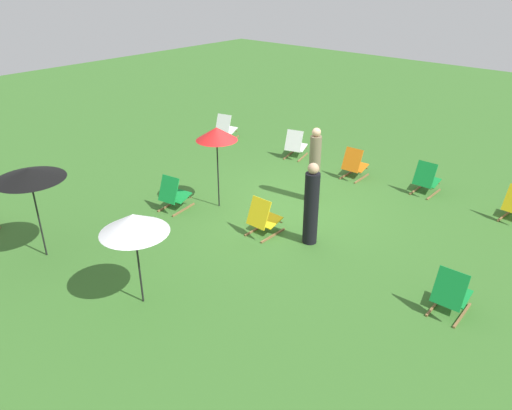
{
  "coord_description": "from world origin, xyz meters",
  "views": [
    {
      "loc": [
        -6.13,
        8.21,
        5.1
      ],
      "look_at": [
        0.0,
        1.2,
        0.5
      ],
      "focal_mm": 34.49,
      "sensor_mm": 36.0,
      "label": 1
    }
  ],
  "objects_px": {
    "person_0": "(315,167)",
    "umbrella_1": "(29,174)",
    "umbrella_0": "(217,134)",
    "deckchair_7": "(451,294)",
    "deckchair_5": "(263,218)",
    "deckchair_2": "(226,128)",
    "deckchair_8": "(295,145)",
    "umbrella_2": "(134,223)",
    "deckchair_1": "(354,165)",
    "deckchair_0": "(174,195)",
    "person_1": "(311,206)",
    "deckchair_6": "(426,179)"
  },
  "relations": [
    {
      "from": "person_0",
      "to": "umbrella_1",
      "type": "bearing_deg",
      "value": -6.73
    },
    {
      "from": "umbrella_0",
      "to": "umbrella_1",
      "type": "relative_size",
      "value": 1.05
    },
    {
      "from": "deckchair_7",
      "to": "person_0",
      "type": "distance_m",
      "value": 4.59
    },
    {
      "from": "deckchair_5",
      "to": "umbrella_1",
      "type": "distance_m",
      "value": 4.5
    },
    {
      "from": "deckchair_2",
      "to": "deckchair_8",
      "type": "distance_m",
      "value": 2.66
    },
    {
      "from": "deckchair_7",
      "to": "umbrella_2",
      "type": "bearing_deg",
      "value": 36.27
    },
    {
      "from": "deckchair_1",
      "to": "deckchair_0",
      "type": "bearing_deg",
      "value": 61.47
    },
    {
      "from": "umbrella_0",
      "to": "deckchair_7",
      "type": "bearing_deg",
      "value": 176.69
    },
    {
      "from": "deckchair_2",
      "to": "umbrella_0",
      "type": "xyz_separation_m",
      "value": [
        -3.25,
        3.56,
        1.38
      ]
    },
    {
      "from": "deckchair_8",
      "to": "person_1",
      "type": "bearing_deg",
      "value": 115.15
    },
    {
      "from": "deckchair_1",
      "to": "umbrella_0",
      "type": "relative_size",
      "value": 0.44
    },
    {
      "from": "person_1",
      "to": "deckchair_2",
      "type": "bearing_deg",
      "value": -92.52
    },
    {
      "from": "deckchair_0",
      "to": "person_1",
      "type": "xyz_separation_m",
      "value": [
        -3.2,
        -0.84,
        0.45
      ]
    },
    {
      "from": "deckchair_1",
      "to": "deckchair_5",
      "type": "height_order",
      "value": "same"
    },
    {
      "from": "umbrella_0",
      "to": "umbrella_1",
      "type": "xyz_separation_m",
      "value": [
        1.01,
        3.73,
        -0.05
      ]
    },
    {
      "from": "deckchair_2",
      "to": "deckchair_7",
      "type": "height_order",
      "value": "same"
    },
    {
      "from": "umbrella_1",
      "to": "deckchair_1",
      "type": "bearing_deg",
      "value": -108.96
    },
    {
      "from": "deckchair_1",
      "to": "deckchair_5",
      "type": "xyz_separation_m",
      "value": [
        -0.15,
        3.85,
        0.0
      ]
    },
    {
      "from": "umbrella_0",
      "to": "umbrella_2",
      "type": "xyz_separation_m",
      "value": [
        -1.59,
        3.39,
        -0.27
      ]
    },
    {
      "from": "deckchair_5",
      "to": "person_1",
      "type": "distance_m",
      "value": 1.08
    },
    {
      "from": "deckchair_0",
      "to": "umbrella_1",
      "type": "relative_size",
      "value": 0.46
    },
    {
      "from": "deckchair_6",
      "to": "person_0",
      "type": "bearing_deg",
      "value": 49.32
    },
    {
      "from": "deckchair_0",
      "to": "deckchair_5",
      "type": "bearing_deg",
      "value": -177.33
    },
    {
      "from": "person_1",
      "to": "umbrella_1",
      "type": "bearing_deg",
      "value": -14.59
    },
    {
      "from": "umbrella_2",
      "to": "deckchair_7",
      "type": "bearing_deg",
      "value": -142.22
    },
    {
      "from": "deckchair_2",
      "to": "deckchair_6",
      "type": "bearing_deg",
      "value": 168.51
    },
    {
      "from": "deckchair_0",
      "to": "deckchair_8",
      "type": "relative_size",
      "value": 0.97
    },
    {
      "from": "umbrella_1",
      "to": "person_1",
      "type": "xyz_separation_m",
      "value": [
        -3.55,
        -3.77,
        -0.89
      ]
    },
    {
      "from": "person_0",
      "to": "person_1",
      "type": "bearing_deg",
      "value": 50.98
    },
    {
      "from": "deckchair_8",
      "to": "umbrella_0",
      "type": "relative_size",
      "value": 0.45
    },
    {
      "from": "deckchair_5",
      "to": "deckchair_7",
      "type": "xyz_separation_m",
      "value": [
        -3.92,
        -0.01,
        0.0
      ]
    },
    {
      "from": "deckchair_8",
      "to": "person_1",
      "type": "height_order",
      "value": "person_1"
    },
    {
      "from": "deckchair_2",
      "to": "deckchair_7",
      "type": "xyz_separation_m",
      "value": [
        -8.81,
        3.88,
        0.0
      ]
    },
    {
      "from": "person_0",
      "to": "umbrella_0",
      "type": "bearing_deg",
      "value": -22.96
    },
    {
      "from": "umbrella_1",
      "to": "deckchair_2",
      "type": "bearing_deg",
      "value": -72.89
    },
    {
      "from": "deckchair_1",
      "to": "deckchair_2",
      "type": "distance_m",
      "value": 4.73
    },
    {
      "from": "deckchair_7",
      "to": "deckchair_5",
      "type": "bearing_deg",
      "value": -1.38
    },
    {
      "from": "deckchair_6",
      "to": "person_1",
      "type": "height_order",
      "value": "person_1"
    },
    {
      "from": "deckchair_5",
      "to": "deckchair_6",
      "type": "distance_m",
      "value": 4.48
    },
    {
      "from": "deckchair_0",
      "to": "deckchair_2",
      "type": "distance_m",
      "value": 5.07
    },
    {
      "from": "deckchair_2",
      "to": "deckchair_8",
      "type": "height_order",
      "value": "same"
    },
    {
      "from": "umbrella_0",
      "to": "deckchair_0",
      "type": "bearing_deg",
      "value": 50.47
    },
    {
      "from": "deckchair_2",
      "to": "umbrella_0",
      "type": "bearing_deg",
      "value": 118.61
    },
    {
      "from": "deckchair_5",
      "to": "person_0",
      "type": "height_order",
      "value": "person_0"
    },
    {
      "from": "person_0",
      "to": "deckchair_8",
      "type": "bearing_deg",
      "value": -116.78
    },
    {
      "from": "deckchair_5",
      "to": "umbrella_1",
      "type": "bearing_deg",
      "value": 51.99
    },
    {
      "from": "deckchair_6",
      "to": "deckchair_7",
      "type": "relative_size",
      "value": 1.0
    },
    {
      "from": "deckchair_5",
      "to": "umbrella_1",
      "type": "xyz_separation_m",
      "value": [
        2.64,
        3.4,
        1.33
      ]
    },
    {
      "from": "deckchair_5",
      "to": "umbrella_2",
      "type": "distance_m",
      "value": 3.26
    },
    {
      "from": "person_1",
      "to": "umbrella_0",
      "type": "bearing_deg",
      "value": -60.3
    }
  ]
}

